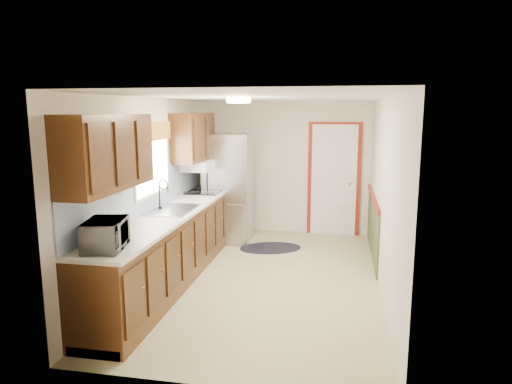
% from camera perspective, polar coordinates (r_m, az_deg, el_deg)
% --- Properties ---
extents(room_shell, '(3.20, 5.20, 2.52)m').
position_cam_1_polar(room_shell, '(5.95, 1.12, 0.11)').
color(room_shell, tan).
rests_on(room_shell, ground).
extents(kitchen_run, '(0.63, 4.00, 2.20)m').
position_cam_1_polar(kitchen_run, '(6.08, -10.94, -3.61)').
color(kitchen_run, '#3C200D').
rests_on(kitchen_run, ground).
extents(back_wall_trim, '(1.12, 2.30, 2.08)m').
position_cam_1_polar(back_wall_trim, '(8.10, 10.66, 0.38)').
color(back_wall_trim, maroon).
rests_on(back_wall_trim, ground).
extents(ceiling_fixture, '(0.30, 0.30, 0.06)m').
position_cam_1_polar(ceiling_fixture, '(5.72, -2.20, 11.38)').
color(ceiling_fixture, '#FFD88C').
rests_on(ceiling_fixture, room_shell).
extents(microwave, '(0.39, 0.56, 0.34)m').
position_cam_1_polar(microwave, '(4.54, -18.32, -4.70)').
color(microwave, white).
rests_on(microwave, kitchen_run).
extents(refrigerator, '(0.79, 0.78, 1.85)m').
position_cam_1_polar(refrigerator, '(7.87, -3.48, 0.53)').
color(refrigerator, '#B7B7BC').
rests_on(refrigerator, ground).
extents(rug, '(1.17, 0.95, 0.01)m').
position_cam_1_polar(rug, '(7.58, 1.81, -6.99)').
color(rug, black).
rests_on(rug, ground).
extents(cooktop, '(0.52, 0.63, 0.02)m').
position_cam_1_polar(cooktop, '(7.43, -6.41, 0.11)').
color(cooktop, black).
rests_on(cooktop, kitchen_run).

